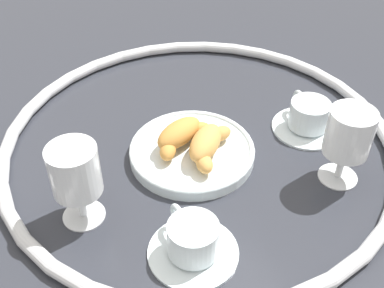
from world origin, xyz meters
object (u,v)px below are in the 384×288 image
Objects in this scene: pastry_plate at (192,151)px; coffee_cup_near at (193,241)px; croissant_large at (180,134)px; sugar_packet at (75,145)px; coffee_cup_far at (308,118)px; juice_glass_left at (75,173)px; juice_glass_right at (349,135)px; croissant_small at (207,144)px.

pastry_plate is 1.67× the size of coffee_cup_near.
coffee_cup_near is at bearing 64.91° from croissant_large.
sugar_packet is at bearing -35.38° from croissant_large.
coffee_cup_far is 2.72× the size of sugar_packet.
croissant_large is 0.22m from juice_glass_left.
coffee_cup_near is at bearing 1.81° from juice_glass_right.
croissant_small is 0.85× the size of juice_glass_left.
juice_glass_left reaches higher than croissant_small.
croissant_small is 0.85× the size of juice_glass_right.
coffee_cup_near is 1.00× the size of coffee_cup_far.
croissant_large is at bearing -165.05° from juice_glass_left.
croissant_large reaches higher than sugar_packet.
pastry_plate is at bearing -171.10° from juice_glass_left.
croissant_small is at bearing 101.57° from sugar_packet.
coffee_cup_near is at bearing 126.76° from juice_glass_left.
juice_glass_right is at bearing 137.30° from pastry_plate.
sugar_packet is at bearing -38.07° from pastry_plate.
coffee_cup_near is at bearing 63.72° from sugar_packet.
croissant_large is at bearing -115.09° from coffee_cup_near.
croissant_large is 0.29m from juice_glass_right.
coffee_cup_far is 0.46m from juice_glass_left.
sugar_packet is at bearing -40.80° from croissant_small.
coffee_cup_far is 0.97× the size of juice_glass_left.
juice_glass_left is 0.20m from sugar_packet.
sugar_packet is (-0.05, -0.17, -0.09)m from juice_glass_left.
coffee_cup_near is 0.33m from sugar_packet.
coffee_cup_far is (-0.34, -0.14, 0.00)m from coffee_cup_near.
coffee_cup_far is at bearing 118.78° from sugar_packet.
coffee_cup_far is 0.45m from sugar_packet.
croissant_small is at bearing 119.27° from pastry_plate.
juice_glass_left and juice_glass_right have the same top height.
coffee_cup_far is at bearing 165.51° from croissant_large.
pastry_plate is 0.04m from croissant_large.
juice_glass_right reaches higher than croissant_large.
juice_glass_right is (-0.41, 0.14, -0.00)m from juice_glass_left.
juice_glass_left reaches higher than sugar_packet.
juice_glass_left is (0.22, 0.03, 0.08)m from pastry_plate.
juice_glass_right is at bearing 101.79° from sugar_packet.
pastry_plate is at bearing -60.73° from croissant_small.
juice_glass_right is at bearing 135.79° from croissant_large.
juice_glass_left is 1.00× the size of juice_glass_right.
juice_glass_right is (-0.30, -0.01, 0.07)m from coffee_cup_near.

